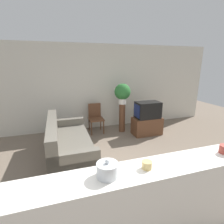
% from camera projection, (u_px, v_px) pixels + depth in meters
% --- Properties ---
extents(ground_plane, '(14.00, 14.00, 0.00)m').
position_uv_depth(ground_plane, '(123.00, 201.00, 2.77)').
color(ground_plane, '#756656').
extents(wall_back, '(9.00, 0.06, 2.70)m').
position_uv_depth(wall_back, '(85.00, 88.00, 5.55)').
color(wall_back, beige).
rests_on(wall_back, ground_plane).
extents(couch, '(0.90, 2.08, 0.92)m').
position_uv_depth(couch, '(68.00, 146.00, 3.94)').
color(couch, '#605B51').
rests_on(couch, ground_plane).
extents(tv_stand, '(0.87, 0.47, 0.53)m').
position_uv_depth(tv_stand, '(147.00, 126.00, 5.33)').
color(tv_stand, brown).
rests_on(tv_stand, ground_plane).
extents(television, '(0.72, 0.44, 0.48)m').
position_uv_depth(television, '(148.00, 110.00, 5.19)').
color(television, black).
rests_on(television, tv_stand).
extents(wooden_chair, '(0.44, 0.44, 0.90)m').
position_uv_depth(wooden_chair, '(96.00, 117.00, 5.46)').
color(wooden_chair, brown).
rests_on(wooden_chair, ground_plane).
extents(plant_stand, '(0.19, 0.19, 0.90)m').
position_uv_depth(plant_stand, '(122.00, 118.00, 5.51)').
color(plant_stand, brown).
rests_on(plant_stand, ground_plane).
extents(potted_plant, '(0.49, 0.49, 0.63)m').
position_uv_depth(potted_plant, '(122.00, 92.00, 5.30)').
color(potted_plant, white).
rests_on(potted_plant, plant_stand).
extents(foreground_counter, '(2.96, 0.44, 0.99)m').
position_uv_depth(foreground_counter, '(143.00, 206.00, 2.05)').
color(foreground_counter, white).
rests_on(foreground_counter, ground_plane).
extents(decorative_bowl, '(0.22, 0.22, 0.20)m').
position_uv_depth(decorative_bowl, '(107.00, 170.00, 1.77)').
color(decorative_bowl, silver).
rests_on(decorative_bowl, foreground_counter).
extents(candle_jar, '(0.11, 0.11, 0.09)m').
position_uv_depth(candle_jar, '(147.00, 165.00, 1.91)').
color(candle_jar, tan).
rests_on(candle_jar, foreground_counter).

